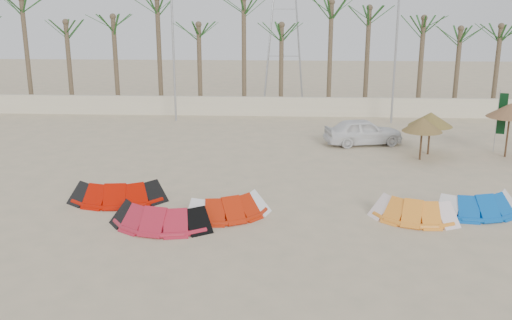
# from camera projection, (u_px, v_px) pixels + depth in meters

# --- Properties ---
(ground) EXTENTS (120.00, 120.00, 0.00)m
(ground) POSITION_uv_depth(u_px,v_px,m) (246.00, 251.00, 17.92)
(ground) COLOR #CDB38F
(ground) RESTS_ON ground
(boundary_wall) EXTENTS (60.00, 0.30, 1.30)m
(boundary_wall) POSITION_uv_depth(u_px,v_px,m) (268.00, 106.00, 38.91)
(boundary_wall) COLOR beige
(boundary_wall) RESTS_ON ground
(palm_line) EXTENTS (52.00, 4.00, 7.70)m
(palm_line) POSITION_uv_depth(u_px,v_px,m) (279.00, 18.00, 38.76)
(palm_line) COLOR brown
(palm_line) RESTS_ON ground
(lamp_b) EXTENTS (1.25, 0.14, 11.00)m
(lamp_b) POSITION_uv_depth(u_px,v_px,m) (173.00, 31.00, 35.91)
(lamp_b) COLOR #A5A8AD
(lamp_b) RESTS_ON ground
(lamp_c) EXTENTS (1.25, 0.14, 11.00)m
(lamp_c) POSITION_uv_depth(u_px,v_px,m) (398.00, 32.00, 35.21)
(lamp_c) COLOR #A5A8AD
(lamp_c) RESTS_ON ground
(pylon) EXTENTS (3.00, 3.00, 14.00)m
(pylon) POSITION_uv_depth(u_px,v_px,m) (283.00, 101.00, 44.80)
(pylon) COLOR #A5A8AD
(pylon) RESTS_ON ground
(kite_red_left) EXTENTS (3.74, 1.88, 0.90)m
(kite_red_left) POSITION_uv_depth(u_px,v_px,m) (120.00, 190.00, 22.42)
(kite_red_left) COLOR #B40D00
(kite_red_left) RESTS_ON ground
(kite_red_mid) EXTENTS (3.77, 2.11, 0.90)m
(kite_red_mid) POSITION_uv_depth(u_px,v_px,m) (161.00, 213.00, 19.94)
(kite_red_mid) COLOR #AC1B2F
(kite_red_mid) RESTS_ON ground
(kite_red_right) EXTENTS (3.58, 2.62, 0.90)m
(kite_red_right) POSITION_uv_depth(u_px,v_px,m) (230.00, 204.00, 20.86)
(kite_red_right) COLOR #B62108
(kite_red_right) RESTS_ON ground
(kite_orange) EXTENTS (3.34, 2.30, 0.90)m
(kite_orange) POSITION_uv_depth(u_px,v_px,m) (412.00, 207.00, 20.52)
(kite_orange) COLOR orange
(kite_orange) RESTS_ON ground
(kite_blue) EXTENTS (3.54, 2.22, 0.90)m
(kite_blue) POSITION_uv_depth(u_px,v_px,m) (477.00, 201.00, 21.11)
(kite_blue) COLOR #0753B4
(kite_blue) RESTS_ON ground
(parasol_left) EXTENTS (1.97, 1.97, 2.14)m
(parasol_left) POSITION_uv_depth(u_px,v_px,m) (422.00, 124.00, 27.77)
(parasol_left) COLOR #4C331E
(parasol_left) RESTS_ON ground
(parasol_mid) EXTENTS (2.22, 2.22, 2.18)m
(parasol_mid) POSITION_uv_depth(u_px,v_px,m) (431.00, 119.00, 28.76)
(parasol_mid) COLOR #4C331E
(parasol_mid) RESTS_ON ground
(parasol_right) EXTENTS (2.28, 2.28, 2.74)m
(parasol_right) POSITION_uv_depth(u_px,v_px,m) (510.00, 110.00, 28.12)
(parasol_right) COLOR #4C331E
(parasol_right) RESTS_ON ground
(flag_green) EXTENTS (0.44, 0.14, 3.26)m
(flag_green) POSITION_uv_depth(u_px,v_px,m) (501.00, 115.00, 29.23)
(flag_green) COLOR #A5A8AD
(flag_green) RESTS_ON ground
(car) EXTENTS (4.49, 2.60, 1.44)m
(car) POSITION_uv_depth(u_px,v_px,m) (363.00, 132.00, 31.06)
(car) COLOR white
(car) RESTS_ON ground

